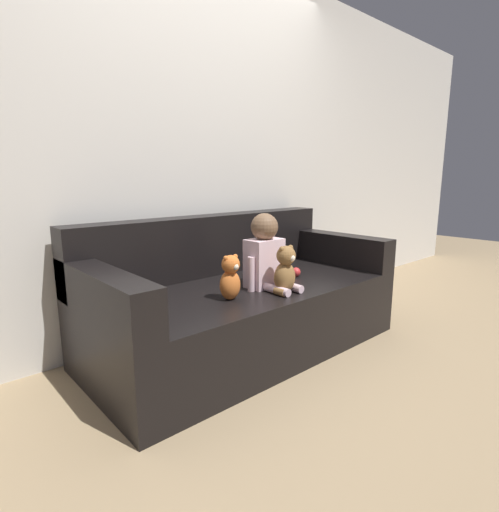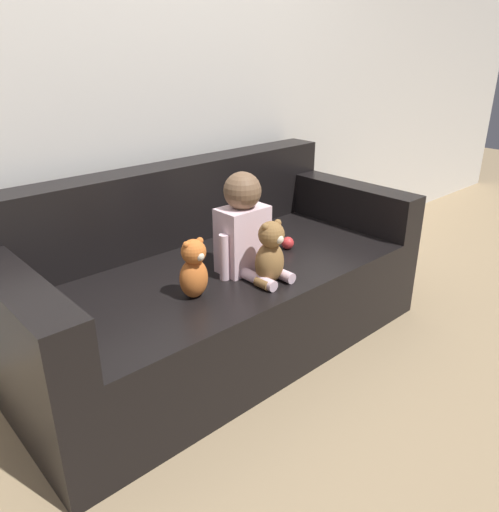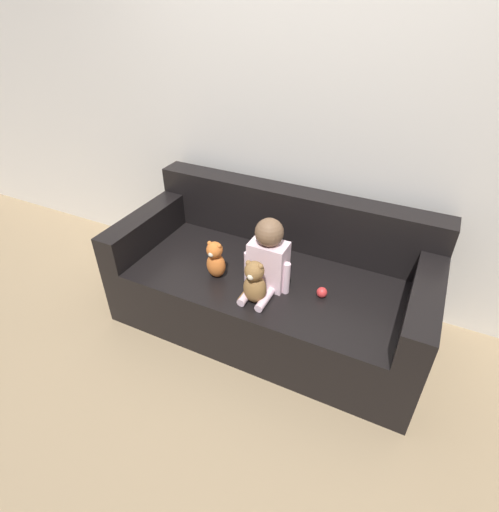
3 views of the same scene
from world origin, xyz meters
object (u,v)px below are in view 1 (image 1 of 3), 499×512
object	(u,v)px
person_baby	(265,255)
toy_ball	(296,272)
couch	(241,302)
plush_toy_side	(230,278)
teddy_bear_brown	(285,271)

from	to	relation	value
person_baby	toy_ball	xyz separation A→B (m)	(0.33, 0.04, -0.17)
couch	toy_ball	bearing A→B (deg)	-21.08
person_baby	toy_ball	size ratio (longest dim) A/B	7.23
plush_toy_side	person_baby	bearing A→B (deg)	10.18
couch	plush_toy_side	world-z (taller)	couch
couch	person_baby	world-z (taller)	person_baby
toy_ball	plush_toy_side	bearing A→B (deg)	-171.21
person_baby	teddy_bear_brown	distance (m)	0.18
plush_toy_side	toy_ball	world-z (taller)	plush_toy_side
person_baby	teddy_bear_brown	world-z (taller)	person_baby
person_baby	plush_toy_side	xyz separation A→B (m)	(-0.32, -0.06, -0.08)
couch	person_baby	xyz separation A→B (m)	(0.04, -0.19, 0.33)
couch	plush_toy_side	bearing A→B (deg)	-139.14
toy_ball	person_baby	bearing A→B (deg)	-172.57
teddy_bear_brown	toy_ball	distance (m)	0.41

